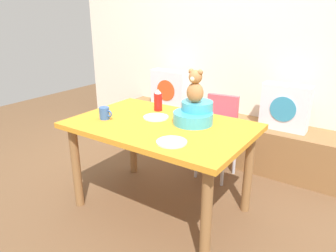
{
  "coord_description": "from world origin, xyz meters",
  "views": [
    {
      "loc": [
        1.32,
        -1.84,
        1.54
      ],
      "look_at": [
        0.0,
        0.1,
        0.69
      ],
      "focal_mm": 33.9,
      "sensor_mm": 36.0,
      "label": 1
    }
  ],
  "objects_px": {
    "highchair": "(218,126)",
    "dinner_plate_far": "(156,117)",
    "dining_table": "(161,136)",
    "coffee_mug": "(105,113)",
    "ketchup_bottle": "(158,101)",
    "infant_seat_teal": "(194,114)",
    "pillow_floral_left": "(169,89)",
    "teddy_bear": "(195,87)",
    "dinner_plate_near": "(172,142)",
    "pillow_floral_right": "(285,107)"
  },
  "relations": [
    {
      "from": "pillow_floral_right",
      "to": "highchair",
      "type": "xyz_separation_m",
      "value": [
        -0.49,
        -0.42,
        -0.16
      ]
    },
    {
      "from": "dinner_plate_near",
      "to": "ketchup_bottle",
      "type": "bearing_deg",
      "value": 132.75
    },
    {
      "from": "teddy_bear",
      "to": "dinner_plate_near",
      "type": "bearing_deg",
      "value": -80.0
    },
    {
      "from": "pillow_floral_right",
      "to": "highchair",
      "type": "height_order",
      "value": "pillow_floral_right"
    },
    {
      "from": "dinner_plate_far",
      "to": "dinner_plate_near",
      "type": "bearing_deg",
      "value": -42.53
    },
    {
      "from": "pillow_floral_left",
      "to": "pillow_floral_right",
      "type": "height_order",
      "value": "same"
    },
    {
      "from": "dining_table",
      "to": "coffee_mug",
      "type": "distance_m",
      "value": 0.48
    },
    {
      "from": "coffee_mug",
      "to": "dining_table",
      "type": "bearing_deg",
      "value": 20.23
    },
    {
      "from": "dining_table",
      "to": "pillow_floral_left",
      "type": "bearing_deg",
      "value": 121.21
    },
    {
      "from": "dinner_plate_near",
      "to": "dinner_plate_far",
      "type": "bearing_deg",
      "value": 137.47
    },
    {
      "from": "dining_table",
      "to": "coffee_mug",
      "type": "height_order",
      "value": "coffee_mug"
    },
    {
      "from": "ketchup_bottle",
      "to": "dinner_plate_far",
      "type": "relative_size",
      "value": 0.92
    },
    {
      "from": "dinner_plate_near",
      "to": "dinner_plate_far",
      "type": "height_order",
      "value": "same"
    },
    {
      "from": "pillow_floral_right",
      "to": "infant_seat_teal",
      "type": "xyz_separation_m",
      "value": [
        -0.41,
        -1.02,
        0.13
      ]
    },
    {
      "from": "pillow_floral_right",
      "to": "dining_table",
      "type": "bearing_deg",
      "value": -117.65
    },
    {
      "from": "dining_table",
      "to": "dinner_plate_near",
      "type": "bearing_deg",
      "value": -43.8
    },
    {
      "from": "dinner_plate_far",
      "to": "dining_table",
      "type": "bearing_deg",
      "value": -39.04
    },
    {
      "from": "pillow_floral_left",
      "to": "pillow_floral_right",
      "type": "distance_m",
      "value": 1.33
    },
    {
      "from": "pillow_floral_left",
      "to": "coffee_mug",
      "type": "relative_size",
      "value": 3.67
    },
    {
      "from": "pillow_floral_right",
      "to": "teddy_bear",
      "type": "xyz_separation_m",
      "value": [
        -0.41,
        -1.02,
        0.34
      ]
    },
    {
      "from": "dining_table",
      "to": "dinner_plate_far",
      "type": "distance_m",
      "value": 0.18
    },
    {
      "from": "pillow_floral_left",
      "to": "dining_table",
      "type": "xyz_separation_m",
      "value": [
        0.71,
        -1.17,
        -0.04
      ]
    },
    {
      "from": "dining_table",
      "to": "dinner_plate_far",
      "type": "bearing_deg",
      "value": 140.96
    },
    {
      "from": "pillow_floral_left",
      "to": "highchair",
      "type": "xyz_separation_m",
      "value": [
        0.83,
        -0.42,
        -0.16
      ]
    },
    {
      "from": "pillow_floral_right",
      "to": "dinner_plate_near",
      "type": "xyz_separation_m",
      "value": [
        -0.34,
        -1.44,
        0.07
      ]
    },
    {
      "from": "pillow_floral_left",
      "to": "dining_table",
      "type": "height_order",
      "value": "pillow_floral_left"
    },
    {
      "from": "dinner_plate_near",
      "to": "teddy_bear",
      "type": "bearing_deg",
      "value": 100.0
    },
    {
      "from": "highchair",
      "to": "dinner_plate_far",
      "type": "bearing_deg",
      "value": -109.1
    },
    {
      "from": "coffee_mug",
      "to": "dinner_plate_far",
      "type": "height_order",
      "value": "coffee_mug"
    },
    {
      "from": "pillow_floral_right",
      "to": "dining_table",
      "type": "distance_m",
      "value": 1.33
    },
    {
      "from": "pillow_floral_left",
      "to": "pillow_floral_right",
      "type": "relative_size",
      "value": 1.0
    },
    {
      "from": "pillow_floral_left",
      "to": "coffee_mug",
      "type": "height_order",
      "value": "pillow_floral_left"
    },
    {
      "from": "ketchup_bottle",
      "to": "infant_seat_teal",
      "type": "bearing_deg",
      "value": -14.33
    },
    {
      "from": "pillow_floral_right",
      "to": "dinner_plate_near",
      "type": "distance_m",
      "value": 1.48
    },
    {
      "from": "ketchup_bottle",
      "to": "coffee_mug",
      "type": "bearing_deg",
      "value": -116.95
    },
    {
      "from": "teddy_bear",
      "to": "dinner_plate_far",
      "type": "height_order",
      "value": "teddy_bear"
    },
    {
      "from": "teddy_bear",
      "to": "highchair",
      "type": "bearing_deg",
      "value": 97.37
    },
    {
      "from": "teddy_bear",
      "to": "dinner_plate_far",
      "type": "xyz_separation_m",
      "value": [
        -0.31,
        -0.07,
        -0.27
      ]
    },
    {
      "from": "pillow_floral_right",
      "to": "dinner_plate_far",
      "type": "bearing_deg",
      "value": -123.64
    },
    {
      "from": "teddy_bear",
      "to": "dinner_plate_far",
      "type": "bearing_deg",
      "value": -167.28
    },
    {
      "from": "dining_table",
      "to": "highchair",
      "type": "bearing_deg",
      "value": 80.7
    },
    {
      "from": "teddy_bear",
      "to": "coffee_mug",
      "type": "distance_m",
      "value": 0.74
    },
    {
      "from": "pillow_floral_left",
      "to": "ketchup_bottle",
      "type": "xyz_separation_m",
      "value": [
        0.5,
        -0.91,
        0.15
      ]
    },
    {
      "from": "highchair",
      "to": "pillow_floral_left",
      "type": "bearing_deg",
      "value": 153.53
    },
    {
      "from": "coffee_mug",
      "to": "pillow_floral_left",
      "type": "bearing_deg",
      "value": 102.05
    },
    {
      "from": "infant_seat_teal",
      "to": "dinner_plate_near",
      "type": "height_order",
      "value": "infant_seat_teal"
    },
    {
      "from": "dining_table",
      "to": "dinner_plate_near",
      "type": "xyz_separation_m",
      "value": [
        0.28,
        -0.26,
        0.11
      ]
    },
    {
      "from": "pillow_floral_right",
      "to": "dinner_plate_near",
      "type": "height_order",
      "value": "pillow_floral_right"
    },
    {
      "from": "pillow_floral_right",
      "to": "coffee_mug",
      "type": "relative_size",
      "value": 3.67
    },
    {
      "from": "dinner_plate_far",
      "to": "pillow_floral_left",
      "type": "bearing_deg",
      "value": 119.04
    }
  ]
}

